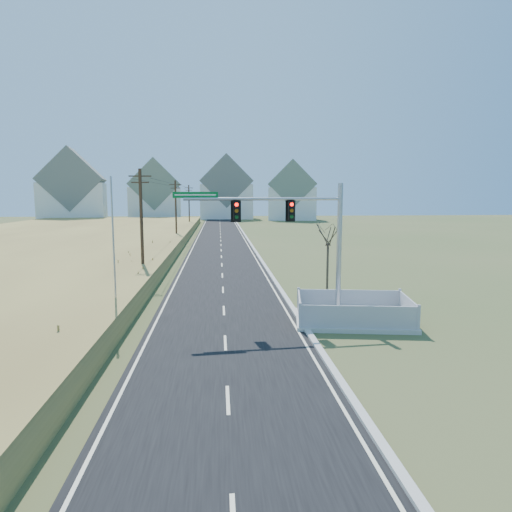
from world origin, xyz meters
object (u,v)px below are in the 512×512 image
at_px(open_sign, 349,313).
at_px(flagpole, 114,264).
at_px(fence_enclosure, 353,317).
at_px(traffic_signal_mast, 307,237).
at_px(bare_tree, 328,233).

distance_m(open_sign, flagpole, 13.31).
xyz_separation_m(fence_enclosure, flagpole, (-12.94, 1.41, 2.87)).
height_order(traffic_signal_mast, open_sign, traffic_signal_mast).
relative_size(traffic_signal_mast, open_sign, 16.46).
height_order(open_sign, bare_tree, bare_tree).
height_order(traffic_signal_mast, flagpole, flagpole).
relative_size(flagpole, bare_tree, 1.49).
distance_m(traffic_signal_mast, open_sign, 4.95).
distance_m(traffic_signal_mast, flagpole, 10.66).
distance_m(open_sign, bare_tree, 7.89).
distance_m(traffic_signal_mast, bare_tree, 7.13).
bearing_deg(bare_tree, fence_enclosure, -93.05).
height_order(traffic_signal_mast, fence_enclosure, traffic_signal_mast).
height_order(traffic_signal_mast, bare_tree, traffic_signal_mast).
relative_size(open_sign, flagpole, 0.07).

